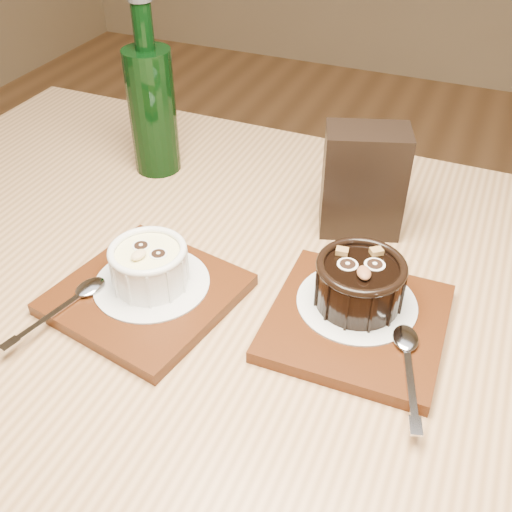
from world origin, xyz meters
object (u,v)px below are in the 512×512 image
Objects in this scene: table at (257,352)px; tray_right at (357,322)px; ramekin_dark at (360,281)px; tray_left at (147,294)px; ramekin_white at (149,264)px; green_bottle at (152,107)px; condiment_stand at (363,182)px.

table is 0.15m from tray_right.
ramekin_dark is at bearing 107.62° from tray_right.
ramekin_white reaches higher than tray_left.
tray_right is 0.04m from ramekin_dark.
tray_left is (-0.11, -0.05, 0.10)m from table.
tray_left is 0.31m from green_bottle.
table is 0.18m from ramekin_white.
green_bottle reaches higher than tray_left.
tray_right is at bearing -75.06° from condiment_stand.
tray_left is at bearing -167.92° from tray_right.
ramekin_white is at bearing -61.05° from green_bottle.
table is 0.25m from condiment_stand.
condiment_stand is at bearing 69.03° from table.
condiment_stand reaches higher than table.
ramekin_dark is (-0.01, 0.02, 0.04)m from tray_right.
table is at bearing 24.25° from tray_left.
tray_right is at bearing 21.52° from ramekin_white.
ramekin_white is (-0.11, -0.04, 0.13)m from table.
table is 6.68× the size of tray_left.
table is 13.99× the size of ramekin_white.
tray_left and tray_right have the same top height.
tray_left is 1.89× the size of ramekin_dark.
table is at bearing -40.08° from green_bottle.
table is 0.16m from tray_left.
tray_left is 0.23m from tray_right.
ramekin_dark is (0.11, 0.02, 0.14)m from table.
ramekin_dark is at bearing 26.93° from ramekin_white.
tray_left is at bearing -128.51° from condiment_stand.
ramekin_dark is at bearing -75.41° from condiment_stand.
ramekin_white is 0.34× the size of green_bottle.
tray_right is 1.89× the size of ramekin_dark.
ramekin_white is 0.23m from ramekin_dark.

